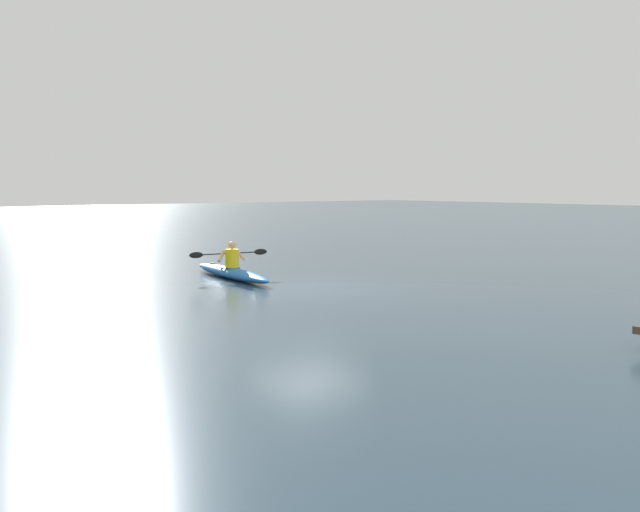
{
  "coord_description": "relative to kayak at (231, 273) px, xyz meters",
  "views": [
    {
      "loc": [
        10.91,
        14.23,
        2.56
      ],
      "look_at": [
        1.02,
        1.76,
        1.01
      ],
      "focal_mm": 40.73,
      "sensor_mm": 36.0,
      "label": 1
    }
  ],
  "objects": [
    {
      "name": "ground_plane",
      "position": [
        -0.44,
        2.92,
        -0.15
      ],
      "size": [
        160.0,
        160.0,
        0.0
      ],
      "primitive_type": "plane",
      "color": "#283D4C"
    },
    {
      "name": "kayak",
      "position": [
        0.0,
        0.0,
        0.0
      ],
      "size": [
        1.19,
        4.56,
        0.3
      ],
      "color": "#1959A5",
      "rests_on": "ground"
    },
    {
      "name": "kayaker",
      "position": [
        0.01,
        0.04,
        0.45
      ],
      "size": [
        2.33,
        0.56,
        0.73
      ],
      "color": "yellow",
      "rests_on": "kayak"
    }
  ]
}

